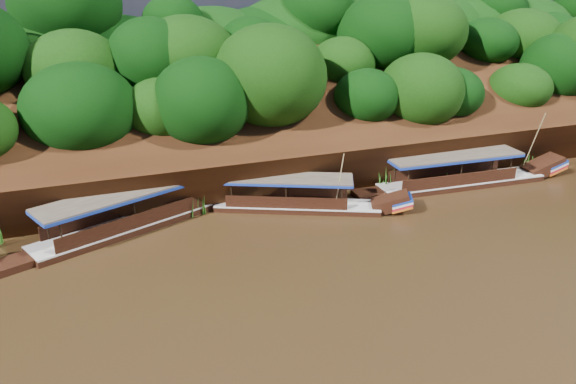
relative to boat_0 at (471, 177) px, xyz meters
name	(u,v)px	position (x,y,z in m)	size (l,w,h in m)	color
ground	(351,260)	(-13.99, -7.70, -0.58)	(160.00, 160.00, 0.00)	black
riverbank	(241,129)	(-14.00, 15.02, 1.31)	(120.00, 30.06, 19.40)	black
boat_0	(471,177)	(0.00, 0.00, 0.00)	(15.90, 3.61, 6.16)	black
boat_1	(307,202)	(-13.58, -0.08, -0.06)	(13.00, 7.29, 4.84)	black
boat_2	(152,214)	(-23.90, 1.55, 0.01)	(16.15, 8.41, 6.99)	black
reeds	(242,196)	(-17.72, 1.83, 0.25)	(50.57, 2.26, 1.88)	#2E6C1B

